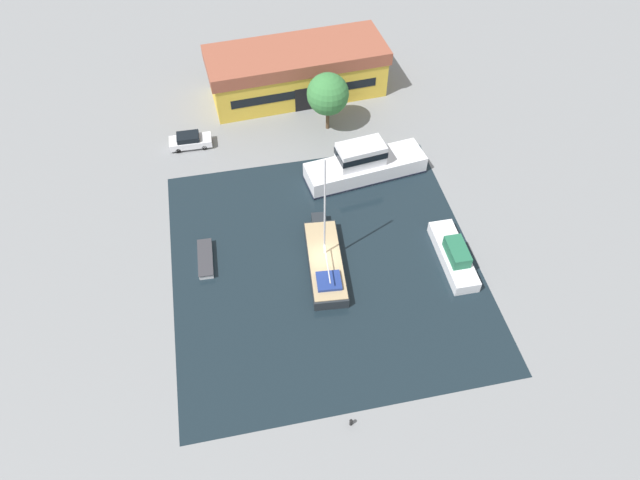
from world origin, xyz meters
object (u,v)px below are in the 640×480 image
(warehouse_building, at_px, (297,71))
(motor_cruiser, at_px, (364,164))
(parked_car, at_px, (190,141))
(quay_tree_near_building, at_px, (328,94))
(cabin_boat, at_px, (454,255))
(sailboat_moored, at_px, (325,261))
(small_dinghy, at_px, (205,259))

(warehouse_building, height_order, motor_cruiser, warehouse_building)
(parked_car, bearing_deg, quay_tree_near_building, 91.37)
(cabin_boat, bearing_deg, sailboat_moored, 171.70)
(quay_tree_near_building, distance_m, cabin_boat, 22.94)
(sailboat_moored, bearing_deg, small_dinghy, 170.87)
(parked_car, xyz_separation_m, cabin_boat, (22.99, -21.29, 0.03))
(parked_car, bearing_deg, cabin_boat, 48.17)
(quay_tree_near_building, relative_size, cabin_boat, 0.88)
(warehouse_building, relative_size, quay_tree_near_building, 3.09)
(quay_tree_near_building, height_order, sailboat_moored, sailboat_moored)
(motor_cruiser, xyz_separation_m, small_dinghy, (-17.27, -8.38, -1.19))
(parked_car, xyz_separation_m, sailboat_moored, (11.22, -19.44, -0.16))
(parked_car, bearing_deg, sailboat_moored, 30.95)
(warehouse_building, relative_size, parked_car, 4.64)
(warehouse_building, distance_m, cabin_boat, 30.60)
(parked_car, distance_m, sailboat_moored, 22.45)
(sailboat_moored, xyz_separation_m, motor_cruiser, (6.48, 11.08, 0.86))
(quay_tree_near_building, xyz_separation_m, motor_cruiser, (2.10, -8.47, -3.11))
(small_dinghy, xyz_separation_m, cabin_boat, (22.56, -4.55, 0.52))
(motor_cruiser, bearing_deg, warehouse_building, 7.18)
(parked_car, relative_size, motor_cruiser, 0.35)
(warehouse_building, bearing_deg, sailboat_moored, -98.81)
(sailboat_moored, bearing_deg, cabin_boat, -3.95)
(quay_tree_near_building, relative_size, motor_cruiser, 0.53)
(small_dinghy, height_order, cabin_boat, cabin_boat)
(quay_tree_near_building, height_order, motor_cruiser, quay_tree_near_building)
(quay_tree_near_building, xyz_separation_m, sailboat_moored, (-4.39, -19.55, -3.96))
(quay_tree_near_building, bearing_deg, small_dinghy, -132.01)
(quay_tree_near_building, xyz_separation_m, parked_car, (-15.60, -0.11, -3.81))
(warehouse_building, xyz_separation_m, cabin_boat, (9.54, -29.00, -2.10))
(small_dinghy, bearing_deg, parked_car, -86.53)
(warehouse_building, height_order, quay_tree_near_building, quay_tree_near_building)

